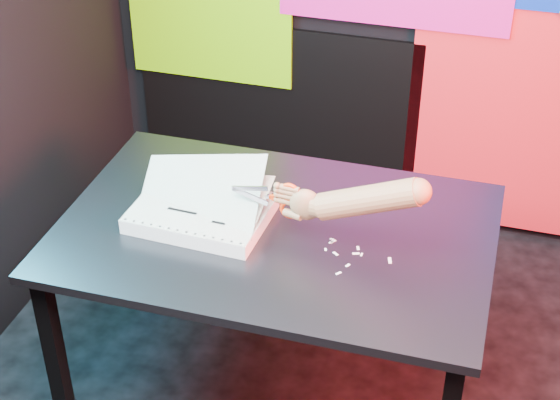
% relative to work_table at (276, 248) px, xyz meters
% --- Properties ---
extents(room, '(3.01, 3.01, 2.71)m').
position_rel_work_table_xyz_m(room, '(0.37, -0.21, 0.68)').
color(room, black).
rests_on(room, ground).
extents(backdrop, '(2.88, 0.05, 2.08)m').
position_rel_work_table_xyz_m(backdrop, '(0.43, 1.25, 0.28)').
color(backdrop, red).
rests_on(backdrop, ground).
extents(work_table, '(1.35, 0.90, 0.75)m').
position_rel_work_table_xyz_m(work_table, '(0.00, 0.00, 0.00)').
color(work_table, black).
rests_on(work_table, ground).
extents(printout_stack, '(0.44, 0.32, 0.22)m').
position_rel_work_table_xyz_m(printout_stack, '(-0.24, -0.02, 0.11)').
color(printout_stack, silver).
rests_on(printout_stack, work_table).
extents(scissors, '(0.22, 0.03, 0.12)m').
position_rel_work_table_xyz_m(scissors, '(0.04, -0.05, 0.22)').
color(scissors, silver).
rests_on(scissors, printout_stack).
extents(hand_forearm, '(0.45, 0.11, 0.21)m').
position_rel_work_table_xyz_m(hand_forearm, '(0.26, -0.07, 0.28)').
color(hand_forearm, brown).
rests_on(hand_forearm, work_table).
extents(paper_clippings, '(0.21, 0.17, 0.00)m').
position_rel_work_table_xyz_m(paper_clippings, '(0.25, -0.06, 0.08)').
color(paper_clippings, white).
rests_on(paper_clippings, work_table).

